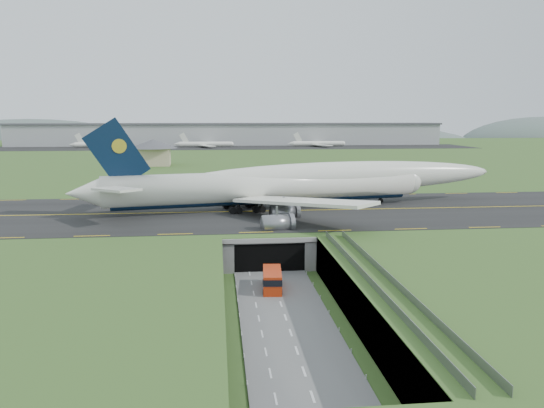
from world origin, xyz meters
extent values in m
plane|color=#3D5C25|center=(0.00, 0.00, 0.00)|extent=(900.00, 900.00, 0.00)
cube|color=gray|center=(0.00, 0.00, 3.00)|extent=(800.00, 800.00, 6.00)
cube|color=slate|center=(0.00, -7.50, 0.10)|extent=(12.00, 75.00, 0.20)
cube|color=black|center=(0.00, 33.00, 6.09)|extent=(800.00, 44.00, 0.18)
cube|color=gray|center=(0.00, 19.00, 5.50)|extent=(16.00, 22.00, 1.00)
cube|color=gray|center=(-7.00, 19.00, 3.00)|extent=(2.00, 22.00, 6.00)
cube|color=gray|center=(7.00, 19.00, 3.00)|extent=(2.00, 22.00, 6.00)
cube|color=black|center=(0.00, 14.00, 2.50)|extent=(12.00, 12.00, 5.00)
cube|color=#A8A8A3|center=(0.00, 7.95, 5.60)|extent=(17.00, 0.50, 0.80)
cube|color=#A8A8A3|center=(11.00, -18.50, 5.80)|extent=(3.00, 53.00, 0.50)
cube|color=gray|center=(9.60, -18.50, 6.55)|extent=(0.06, 53.00, 1.00)
cube|color=gray|center=(12.40, -18.50, 6.55)|extent=(0.06, 53.00, 1.00)
cylinder|color=#A8A8A3|center=(11.00, -40.00, 2.80)|extent=(0.90, 0.90, 5.60)
cylinder|color=#A8A8A3|center=(11.00, -28.00, 2.80)|extent=(0.90, 0.90, 5.60)
cylinder|color=#A8A8A3|center=(11.00, -16.00, 2.80)|extent=(0.90, 0.90, 5.60)
cylinder|color=#A8A8A3|center=(11.00, -4.00, 2.80)|extent=(0.90, 0.90, 5.60)
cylinder|color=white|center=(2.06, 35.22, 11.26)|extent=(69.13, 19.36, 6.51)
sphere|color=white|center=(36.01, 41.71, 11.26)|extent=(7.46, 7.46, 6.38)
cone|color=white|center=(-34.89, 28.16, 11.26)|extent=(8.15, 7.41, 6.18)
ellipsoid|color=white|center=(20.40, 38.72, 12.73)|extent=(75.84, 20.15, 6.83)
ellipsoid|color=black|center=(35.01, 41.51, 12.08)|extent=(5.01, 3.65, 2.28)
cylinder|color=#081932|center=(2.06, 35.22, 8.73)|extent=(65.02, 15.00, 2.73)
cube|color=white|center=(1.01, 51.58, 10.25)|extent=(16.74, 31.11, 2.74)
cube|color=white|center=(-30.33, 36.80, 12.79)|extent=(7.68, 12.04, 1.04)
cube|color=white|center=(7.11, 19.62, 10.25)|extent=(25.30, 27.71, 2.74)
cube|color=white|center=(-27.47, 21.82, 12.79)|extent=(10.58, 11.59, 1.04)
cube|color=#081932|center=(-28.40, 29.40, 18.89)|extent=(12.82, 3.02, 14.39)
cylinder|color=gold|center=(-27.90, 29.50, 20.41)|extent=(2.93, 1.23, 2.85)
cylinder|color=slate|center=(0.97, 44.85, 7.09)|extent=(5.82, 4.29, 3.35)
cylinder|color=slate|center=(-5.75, 54.43, 7.09)|extent=(5.82, 4.29, 3.35)
cylinder|color=slate|center=(4.60, 25.87, 7.09)|extent=(5.82, 4.29, 3.35)
cylinder|color=slate|center=(1.88, 14.49, 7.09)|extent=(5.82, 4.29, 3.35)
cylinder|color=black|center=(29.22, 40.41, 6.74)|extent=(1.19, 0.71, 1.12)
cube|color=black|center=(-2.43, 34.36, 6.89)|extent=(7.33, 8.13, 1.42)
cube|color=red|center=(-0.54, -1.29, 1.67)|extent=(3.32, 7.53, 2.93)
cube|color=black|center=(-0.54, -1.29, 2.25)|extent=(3.39, 7.64, 0.98)
cube|color=black|center=(-0.54, -1.29, 0.44)|extent=(3.09, 7.03, 0.49)
cylinder|color=black|center=(-2.01, -3.62, 0.54)|extent=(0.41, 0.91, 0.88)
cylinder|color=black|center=(-1.61, 1.25, 0.54)|extent=(0.41, 0.91, 0.88)
cylinder|color=black|center=(0.52, -3.83, 0.54)|extent=(0.41, 0.91, 0.88)
cylinder|color=black|center=(0.92, 1.05, 0.54)|extent=(0.41, 0.91, 0.88)
cube|color=#C1AF8B|center=(-35.01, 145.66, 9.62)|extent=(14.20, 14.20, 7.23)
cone|color=#4C4C51|center=(-35.01, 145.66, 15.04)|extent=(20.82, 20.82, 3.62)
cube|color=#B2B2B2|center=(0.00, 300.00, 13.50)|extent=(300.00, 22.00, 15.00)
cube|color=#4C4C51|center=(0.00, 300.00, 21.00)|extent=(302.00, 24.00, 1.20)
cube|color=black|center=(0.00, 270.00, 6.14)|extent=(320.00, 50.00, 0.08)
cylinder|color=white|center=(-82.69, 275.00, 8.18)|extent=(34.00, 3.20, 3.20)
cylinder|color=white|center=(-16.30, 275.00, 8.18)|extent=(34.00, 3.20, 3.20)
cylinder|color=white|center=(59.14, 275.00, 8.18)|extent=(34.00, 3.20, 3.20)
ellipsoid|color=slate|center=(-180.00, 430.00, -4.00)|extent=(220.00, 77.00, 56.00)
ellipsoid|color=slate|center=(120.00, 430.00, -4.00)|extent=(260.00, 91.00, 44.00)
ellipsoid|color=slate|center=(320.00, 430.00, -4.00)|extent=(180.00, 63.00, 60.00)
camera|label=1|loc=(-8.50, -78.47, 26.22)|focal=35.00mm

